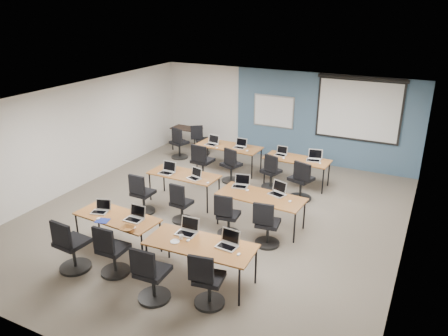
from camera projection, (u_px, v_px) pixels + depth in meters
The scene contains 58 objects.
floor at pixel (215, 216), 9.98m from camera, with size 8.00×9.00×0.02m, color #6B6354.
ceiling at pixel (214, 100), 9.01m from camera, with size 8.00×9.00×0.02m, color white.
wall_back at pixel (284, 115), 13.24m from camera, with size 8.00×0.04×2.70m, color beige.
wall_front at pixel (54, 266), 5.75m from camera, with size 8.00×0.04×2.70m, color beige.
wall_left at pixel (76, 137), 11.17m from camera, with size 0.04×9.00×2.70m, color beige.
wall_right at pixel (411, 196), 7.82m from camera, with size 0.04×9.00×2.70m, color beige.
blue_accent_panel at pixel (324, 120), 12.69m from camera, with size 5.50×0.04×2.70m, color #3D5977.
whiteboard at pixel (274, 111), 13.27m from camera, with size 1.28×0.03×0.98m.
projector_screen at pixel (359, 106), 12.05m from camera, with size 2.40×0.10×1.82m.
training_table_front_left at pixel (117, 218), 8.43m from camera, with size 1.70×0.71×0.73m.
training_table_front_right at pixel (200, 246), 7.48m from camera, with size 1.91×0.80×0.73m.
training_table_mid_left at pixel (184, 176), 10.47m from camera, with size 1.72×0.72×0.73m.
training_table_mid_right at pixel (261, 198), 9.29m from camera, with size 1.87×0.78×0.73m.
training_table_back_left at pixel (229, 147), 12.45m from camera, with size 1.86×0.78×0.73m.
training_table_back_right at pixel (297, 161), 11.45m from camera, with size 1.70×0.71×0.73m.
laptop_0 at pixel (101, 209), 8.56m from camera, with size 0.31×0.26×0.24m.
mouse_0 at pixel (98, 219), 8.29m from camera, with size 0.06×0.10×0.04m, color white.
task_chair_0 at pixel (71, 249), 7.85m from camera, with size 0.58×0.58×1.05m.
laptop_1 at pixel (135, 216), 8.27m from camera, with size 0.34×0.29×0.26m.
mouse_1 at pixel (134, 228), 7.96m from camera, with size 0.06×0.09×0.03m, color white.
task_chair_1 at pixel (112, 254), 7.73m from camera, with size 0.53×0.53×1.01m.
laptop_2 at pixel (188, 230), 7.79m from camera, with size 0.36×0.30×0.27m.
mouse_2 at pixel (188, 240), 7.55m from camera, with size 0.06×0.09×0.03m, color white.
task_chair_2 at pixel (151, 278), 7.05m from camera, with size 0.55×0.55×1.03m.
laptop_3 at pixel (228, 242), 7.38m from camera, with size 0.35×0.30×0.27m.
mouse_3 at pixel (239, 254), 7.13m from camera, with size 0.06×0.09×0.03m, color white.
task_chair_3 at pixel (207, 284), 6.93m from camera, with size 0.51×0.51×0.99m.
laptop_4 at pixel (167, 170), 10.49m from camera, with size 0.35×0.30×0.27m.
mouse_4 at pixel (170, 175), 10.35m from camera, with size 0.06×0.09×0.03m, color white.
task_chair_4 at pixel (142, 197), 9.99m from camera, with size 0.51×0.51×0.99m.
laptop_5 at pixel (195, 176), 10.18m from camera, with size 0.31×0.26×0.24m.
mouse_5 at pixel (208, 183), 9.92m from camera, with size 0.06×0.10×0.03m, color white.
task_chair_5 at pixel (181, 206), 9.59m from camera, with size 0.46×0.46×0.95m.
laptop_6 at pixel (241, 184), 9.73m from camera, with size 0.34×0.29×0.26m.
mouse_6 at pixel (247, 190), 9.53m from camera, with size 0.06×0.10×0.04m, color white.
task_chair_6 at pixel (227, 219), 9.02m from camera, with size 0.48×0.48×0.96m.
laptop_7 at pixel (278, 191), 9.35m from camera, with size 0.35×0.30×0.26m.
mouse_7 at pixel (290, 201), 9.00m from camera, with size 0.06×0.10×0.03m, color white.
task_chair_7 at pixel (266, 228), 8.65m from camera, with size 0.51×0.51×0.99m.
laptop_8 at pixel (212, 142), 12.54m from camera, with size 0.35×0.30×0.27m.
mouse_8 at pixel (217, 148), 12.25m from camera, with size 0.06×0.09×0.03m, color white.
task_chair_8 at pixel (202, 165), 11.82m from camera, with size 0.57×0.57×1.05m.
laptop_9 at pixel (240, 145), 12.28m from camera, with size 0.33×0.28×0.25m.
mouse_9 at pixel (247, 151), 12.00m from camera, with size 0.06×0.10×0.04m, color white.
task_chair_9 at pixel (231, 168), 11.70m from camera, with size 0.53×0.51×0.99m.
laptop_10 at pixel (281, 153), 11.70m from camera, with size 0.30×0.26×0.23m.
mouse_10 at pixel (284, 158), 11.45m from camera, with size 0.06×0.10×0.04m, color white.
task_chair_10 at pixel (271, 174), 11.30m from camera, with size 0.50×0.48×0.97m.
laptop_11 at pixel (314, 158), 11.31m from camera, with size 0.36×0.31×0.27m.
mouse_11 at pixel (320, 163), 11.09m from camera, with size 0.06×0.09×0.03m, color white.
task_chair_11 at pixel (301, 184), 10.65m from camera, with size 0.58×0.57×1.04m.
blue_mousepad at pixel (102, 221), 8.23m from camera, with size 0.25×0.21×0.01m, color navy.
snack_bowl at pixel (127, 229), 7.88m from camera, with size 0.30×0.30×0.07m, color #9C4820.
snack_plate at pixel (175, 242), 7.52m from camera, with size 0.16×0.16×0.01m, color white.
coffee_cup at pixel (181, 237), 7.57m from camera, with size 0.07×0.07×0.07m, color white.
utility_table at pixel (186, 131), 14.14m from camera, with size 0.96×0.53×0.75m.
spare_chair_a at pixel (201, 142), 13.86m from camera, with size 0.54×0.47×0.96m.
spare_chair_b at pixel (179, 146), 13.48m from camera, with size 0.53×0.52×1.00m.
Camera 1 is at (4.20, -7.86, 4.64)m, focal length 35.00 mm.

